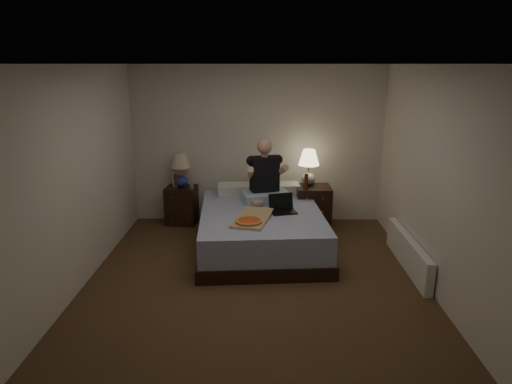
{
  "coord_description": "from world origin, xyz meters",
  "views": [
    {
      "loc": [
        0.08,
        -4.96,
        2.5
      ],
      "look_at": [
        0.0,
        0.9,
        0.85
      ],
      "focal_mm": 32.0,
      "sensor_mm": 36.0,
      "label": 1
    }
  ],
  "objects_px": {
    "soda_can": "(191,186)",
    "beer_bottle_right": "(306,181)",
    "lamp_left": "(181,170)",
    "water_bottle": "(175,180)",
    "person": "(265,171)",
    "pizza_box": "(249,222)",
    "beer_bottle_left": "(176,181)",
    "nightstand_right": "(313,208)",
    "laptop": "(283,204)",
    "radiator": "(408,253)",
    "lamp_right": "(309,168)",
    "nightstand_left": "(182,205)",
    "bed": "(261,229)"
  },
  "relations": [
    {
      "from": "nightstand_right",
      "to": "beer_bottle_left",
      "type": "bearing_deg",
      "value": 173.9
    },
    {
      "from": "radiator",
      "to": "nightstand_right",
      "type": "bearing_deg",
      "value": 126.81
    },
    {
      "from": "lamp_left",
      "to": "soda_can",
      "type": "height_order",
      "value": "lamp_left"
    },
    {
      "from": "nightstand_right",
      "to": "beer_bottle_right",
      "type": "distance_m",
      "value": 0.49
    },
    {
      "from": "water_bottle",
      "to": "person",
      "type": "height_order",
      "value": "person"
    },
    {
      "from": "nightstand_left",
      "to": "lamp_right",
      "type": "relative_size",
      "value": 1.08
    },
    {
      "from": "lamp_left",
      "to": "lamp_right",
      "type": "relative_size",
      "value": 1.0
    },
    {
      "from": "soda_can",
      "to": "beer_bottle_right",
      "type": "bearing_deg",
      "value": -7.53
    },
    {
      "from": "bed",
      "to": "person",
      "type": "xyz_separation_m",
      "value": [
        0.06,
        0.39,
        0.74
      ]
    },
    {
      "from": "nightstand_left",
      "to": "lamp_right",
      "type": "height_order",
      "value": "lamp_right"
    },
    {
      "from": "laptop",
      "to": "lamp_left",
      "type": "bearing_deg",
      "value": 129.63
    },
    {
      "from": "bed",
      "to": "laptop",
      "type": "distance_m",
      "value": 0.51
    },
    {
      "from": "lamp_left",
      "to": "water_bottle",
      "type": "distance_m",
      "value": 0.18
    },
    {
      "from": "soda_can",
      "to": "beer_bottle_left",
      "type": "height_order",
      "value": "beer_bottle_left"
    },
    {
      "from": "person",
      "to": "pizza_box",
      "type": "bearing_deg",
      "value": -117.12
    },
    {
      "from": "beer_bottle_left",
      "to": "laptop",
      "type": "distance_m",
      "value": 1.96
    },
    {
      "from": "lamp_right",
      "to": "water_bottle",
      "type": "distance_m",
      "value": 2.12
    },
    {
      "from": "person",
      "to": "radiator",
      "type": "relative_size",
      "value": 0.58
    },
    {
      "from": "water_bottle",
      "to": "nightstand_left",
      "type": "bearing_deg",
      "value": 10.06
    },
    {
      "from": "beer_bottle_right",
      "to": "radiator",
      "type": "xyz_separation_m",
      "value": [
        1.18,
        -1.31,
        -0.6
      ]
    },
    {
      "from": "person",
      "to": "pizza_box",
      "type": "xyz_separation_m",
      "value": [
        -0.21,
        -0.97,
        -0.43
      ]
    },
    {
      "from": "lamp_right",
      "to": "person",
      "type": "xyz_separation_m",
      "value": [
        -0.67,
        -0.48,
        0.05
      ]
    },
    {
      "from": "soda_can",
      "to": "nightstand_left",
      "type": "bearing_deg",
      "value": 149.24
    },
    {
      "from": "nightstand_left",
      "to": "nightstand_right",
      "type": "bearing_deg",
      "value": -1.2
    },
    {
      "from": "soda_can",
      "to": "lamp_left",
      "type": "bearing_deg",
      "value": 148.39
    },
    {
      "from": "lamp_right",
      "to": "pizza_box",
      "type": "relative_size",
      "value": 0.74
    },
    {
      "from": "lamp_left",
      "to": "laptop",
      "type": "xyz_separation_m",
      "value": [
        1.58,
        -1.11,
        -0.22
      ]
    },
    {
      "from": "soda_can",
      "to": "beer_bottle_right",
      "type": "relative_size",
      "value": 0.43
    },
    {
      "from": "pizza_box",
      "to": "beer_bottle_left",
      "type": "bearing_deg",
      "value": 141.44
    },
    {
      "from": "pizza_box",
      "to": "beer_bottle_right",
      "type": "bearing_deg",
      "value": 70.19
    },
    {
      "from": "soda_can",
      "to": "beer_bottle_right",
      "type": "xyz_separation_m",
      "value": [
        1.78,
        -0.24,
        0.14
      ]
    },
    {
      "from": "nightstand_left",
      "to": "laptop",
      "type": "xyz_separation_m",
      "value": [
        1.59,
        -1.11,
        0.36
      ]
    },
    {
      "from": "water_bottle",
      "to": "nightstand_right",
      "type": "bearing_deg",
      "value": -5.82
    },
    {
      "from": "bed",
      "to": "beer_bottle_left",
      "type": "bearing_deg",
      "value": 140.24
    },
    {
      "from": "lamp_left",
      "to": "beer_bottle_left",
      "type": "distance_m",
      "value": 0.19
    },
    {
      "from": "nightstand_left",
      "to": "pizza_box",
      "type": "height_order",
      "value": "pizza_box"
    },
    {
      "from": "water_bottle",
      "to": "lamp_right",
      "type": "bearing_deg",
      "value": -3.63
    },
    {
      "from": "water_bottle",
      "to": "soda_can",
      "type": "relative_size",
      "value": 2.5
    },
    {
      "from": "soda_can",
      "to": "nightstand_right",
      "type": "bearing_deg",
      "value": -3.87
    },
    {
      "from": "nightstand_left",
      "to": "soda_can",
      "type": "distance_m",
      "value": 0.41
    },
    {
      "from": "bed",
      "to": "soda_can",
      "type": "bearing_deg",
      "value": 136.11
    },
    {
      "from": "lamp_right",
      "to": "water_bottle",
      "type": "relative_size",
      "value": 2.24
    },
    {
      "from": "water_bottle",
      "to": "beer_bottle_right",
      "type": "xyz_separation_m",
      "value": [
        2.06,
        -0.33,
        0.07
      ]
    },
    {
      "from": "beer_bottle_right",
      "to": "laptop",
      "type": "distance_m",
      "value": 0.86
    },
    {
      "from": "beer_bottle_right",
      "to": "person",
      "type": "bearing_deg",
      "value": -155.44
    },
    {
      "from": "beer_bottle_right",
      "to": "laptop",
      "type": "relative_size",
      "value": 0.68
    },
    {
      "from": "beer_bottle_left",
      "to": "radiator",
      "type": "height_order",
      "value": "beer_bottle_left"
    },
    {
      "from": "beer_bottle_left",
      "to": "radiator",
      "type": "relative_size",
      "value": 0.14
    },
    {
      "from": "lamp_left",
      "to": "radiator",
      "type": "height_order",
      "value": "lamp_left"
    },
    {
      "from": "lamp_right",
      "to": "radiator",
      "type": "relative_size",
      "value": 0.35
    }
  ]
}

